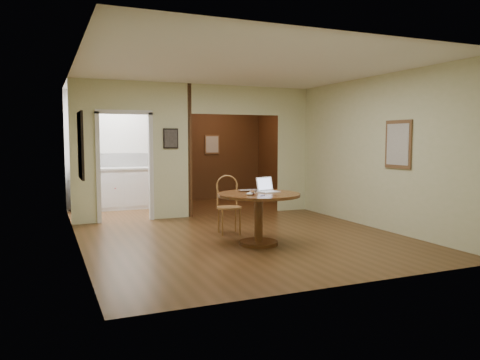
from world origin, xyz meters
name	(u,v)px	position (x,y,z in m)	size (l,w,h in m)	color
floor	(249,240)	(0.00, 0.00, 0.00)	(5.00, 5.00, 0.00)	#492E15
room_shell	(170,153)	(-0.47, 3.10, 1.29)	(5.20, 7.50, 5.00)	white
dining_table	(259,207)	(0.01, -0.33, 0.58)	(1.24, 1.24, 0.78)	#5A2A16
chair	(228,201)	(-0.10, 0.64, 0.55)	(0.47, 0.47, 0.98)	olive
open_laptop	(267,188)	(0.20, -0.21, 0.84)	(0.37, 0.36, 0.23)	white
closed_laptop	(251,191)	(0.00, -0.07, 0.79)	(0.34, 0.22, 0.03)	#ACACB1
mouse	(250,194)	(-0.23, -0.52, 0.80)	(0.11, 0.06, 0.04)	white
wine_glass	(252,192)	(-0.18, -0.50, 0.82)	(0.08, 0.08, 0.09)	white
pen	(263,195)	(-0.06, -0.62, 0.78)	(0.01, 0.01, 0.13)	#0C0C57
kitchen_cabinet	(120,188)	(-1.35, 4.20, 0.47)	(2.06, 0.60, 0.94)	white
grocery_bag	(154,161)	(-0.55, 4.20, 1.08)	(0.27, 0.23, 0.27)	beige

